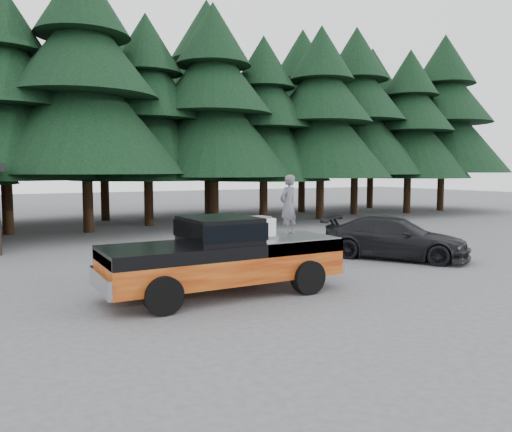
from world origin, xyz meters
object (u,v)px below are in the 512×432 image
pickup_truck (223,268)px  parked_car (395,238)px  air_compressor (258,229)px  man_on_bed (288,205)px

pickup_truck → parked_car: parked_car is taller
air_compressor → man_on_bed: 1.20m
air_compressor → parked_car: (6.37, 1.70, -0.86)m
pickup_truck → man_on_bed: 2.49m
pickup_truck → man_on_bed: (2.01, 0.20, 1.46)m
air_compressor → man_on_bed: (1.05, 0.22, 0.55)m
parked_car → man_on_bed: bearing=160.9°
air_compressor → parked_car: size_ratio=0.15×
pickup_truck → man_on_bed: size_ratio=3.76×
air_compressor → man_on_bed: bearing=4.7°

